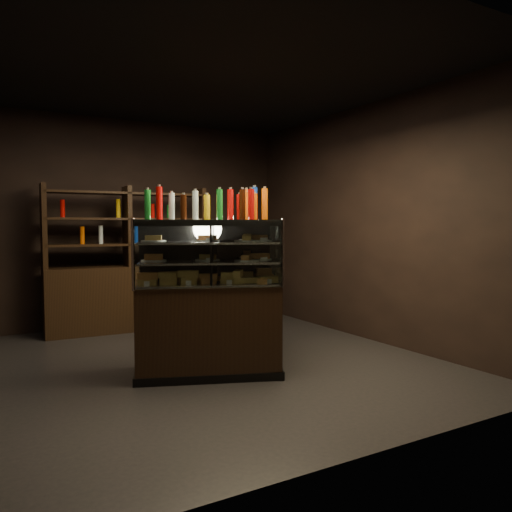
{
  "coord_description": "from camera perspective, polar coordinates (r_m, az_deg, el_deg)",
  "views": [
    {
      "loc": [
        -1.92,
        -4.82,
        1.46
      ],
      "look_at": [
        0.6,
        -0.44,
        1.15
      ],
      "focal_mm": 35.0,
      "sensor_mm": 36.0,
      "label": 1
    }
  ],
  "objects": [
    {
      "name": "food_display",
      "position": [
        5.09,
        -3.09,
        -0.37
      ],
      "size": [
        1.6,
        1.19,
        0.47
      ],
      "color": "#DE924F",
      "rests_on": "display_case"
    },
    {
      "name": "bottles_top",
      "position": [
        5.09,
        -3.19,
        5.71
      ],
      "size": [
        1.43,
        1.05,
        0.3
      ],
      "color": "#B20C0A",
      "rests_on": "display_case"
    },
    {
      "name": "room_shell",
      "position": [
        5.21,
        -8.25,
        8.76
      ],
      "size": [
        5.02,
        5.02,
        3.01
      ],
      "color": "black",
      "rests_on": "ground"
    },
    {
      "name": "ground",
      "position": [
        5.39,
        -8.07,
        -12.26
      ],
      "size": [
        5.0,
        5.0,
        0.0
      ],
      "primitive_type": "plane",
      "color": "black",
      "rests_on": "ground"
    },
    {
      "name": "display_case",
      "position": [
        5.17,
        -3.13,
        -7.13
      ],
      "size": [
        1.98,
        1.56,
        1.52
      ],
      "rotation": [
        0.0,
        0.0,
        0.34
      ],
      "color": "black",
      "rests_on": "ground"
    },
    {
      "name": "potted_conifer",
      "position": [
        6.29,
        0.09,
        -5.93
      ],
      "size": [
        0.35,
        0.35,
        0.75
      ],
      "rotation": [
        0.0,
        0.0,
        0.29
      ],
      "color": "black",
      "rests_on": "ground"
    },
    {
      "name": "back_shelving",
      "position": [
        7.18,
        -14.4,
        -3.39
      ],
      "size": [
        2.21,
        0.52,
        2.0
      ],
      "rotation": [
        0.0,
        0.0,
        -0.05
      ],
      "color": "black",
      "rests_on": "ground"
    }
  ]
}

